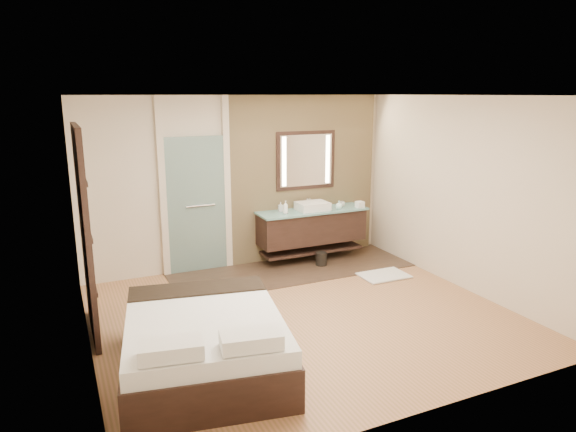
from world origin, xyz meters
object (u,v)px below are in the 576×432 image
vanity (312,226)px  mirror_unit (306,160)px  bed (205,343)px  waste_bin (321,259)px

vanity → mirror_unit: size_ratio=1.75×
vanity → mirror_unit: 1.10m
bed → waste_bin: bearing=52.5°
vanity → waste_bin: bearing=-88.7°
mirror_unit → waste_bin: mirror_unit is taller
bed → waste_bin: (2.59, 2.36, -0.19)m
mirror_unit → waste_bin: size_ratio=4.70×
vanity → mirror_unit: bearing=90.0°
mirror_unit → vanity: bearing=-90.0°
bed → mirror_unit: bearing=58.8°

